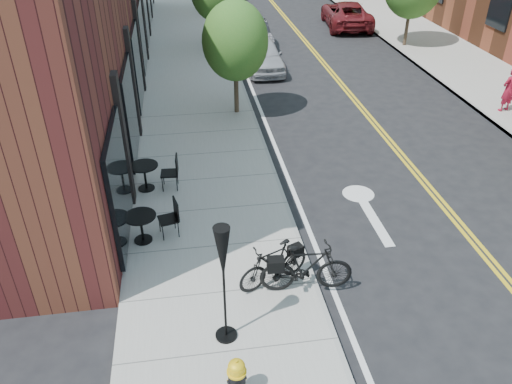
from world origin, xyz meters
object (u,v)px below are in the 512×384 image
parked_car_far (346,14)px  pedestrian (509,90)px  bistro_set_b (141,224)px  parked_car_a (263,55)px  parked_car_b (253,34)px  bistro_set_c (145,173)px  fire_hydrant (237,379)px  patio_umbrella (223,262)px  bicycle_right (306,268)px  bicycle_left (274,264)px

parked_car_far → pedestrian: size_ratio=3.19×
bistro_set_b → pedestrian: 13.68m
parked_car_a → pedestrian: 9.80m
parked_car_b → parked_car_far: 6.47m
bistro_set_b → bistro_set_c: size_ratio=0.98×
bistro_set_b → bistro_set_c: 2.26m
fire_hydrant → bistro_set_b: (-1.65, 4.34, 0.06)m
bistro_set_c → parked_car_a: parked_car_a is taller
bistro_set_c → patio_umbrella: 5.74m
bistro_set_b → pedestrian: bearing=11.6°
bicycle_right → patio_umbrella: 2.29m
fire_hydrant → bicycle_left: (1.05, 2.51, 0.10)m
patio_umbrella → parked_car_b: bearing=80.1°
pedestrian → patio_umbrella: bearing=23.1°
patio_umbrella → bistro_set_b: bearing=117.3°
bistro_set_c → bicycle_left: bearing=-53.2°
parked_car_b → parked_car_far: parked_car_far is taller
bistro_set_b → parked_car_far: parked_car_far is taller
bicycle_right → bicycle_left: bearing=68.2°
fire_hydrant → patio_umbrella: 1.85m
patio_umbrella → parked_car_far: 23.23m
fire_hydrant → parked_car_a: (3.05, 16.10, 0.15)m
parked_car_a → parked_car_far: parked_car_far is taller
bicycle_right → parked_car_a: size_ratio=0.48×
parked_car_a → patio_umbrella: bearing=-101.7°
bistro_set_b → bicycle_right: bearing=-45.9°
parked_car_a → parked_car_b: 3.50m
fire_hydrant → pedestrian: pedestrian is taller
parked_car_a → parked_car_b: bearing=88.2°
fire_hydrant → bicycle_left: size_ratio=0.51×
parked_car_far → patio_umbrella: bearing=74.1°
bistro_set_c → parked_car_a: 10.60m
parked_car_a → bistro_set_c: bearing=-116.3°
bicycle_right → parked_car_b: size_ratio=0.48×
parked_car_b → parked_car_far: size_ratio=0.78×
bistro_set_c → parked_car_far: (10.51, 16.06, 0.10)m
bistro_set_c → fire_hydrant: bearing=-72.6°
fire_hydrant → patio_umbrella: bearing=73.4°
parked_car_b → parked_car_far: (5.70, 3.06, 0.05)m
parked_car_a → parked_car_far: 8.77m
bicycle_left → bistro_set_b: 3.26m
fire_hydrant → bicycle_left: bearing=48.3°
pedestrian → fire_hydrant: bearing=27.0°
bistro_set_c → parked_car_b: size_ratio=0.45×
patio_umbrella → pedestrian: 13.99m
pedestrian → bicycle_left: bearing=21.7°
fire_hydrant → patio_umbrella: size_ratio=0.34×
bistro_set_b → bistro_set_c: bearing=76.8°
pedestrian → bicycle_right: bearing=24.6°
bistro_set_c → patio_umbrella: patio_umbrella is taller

